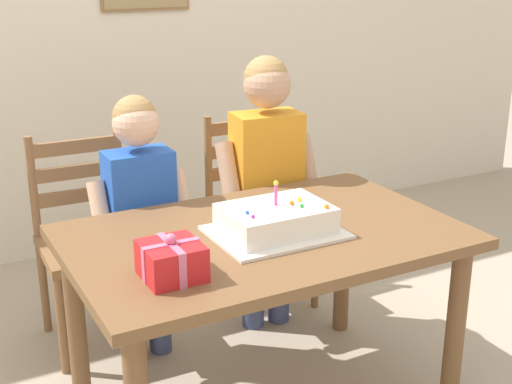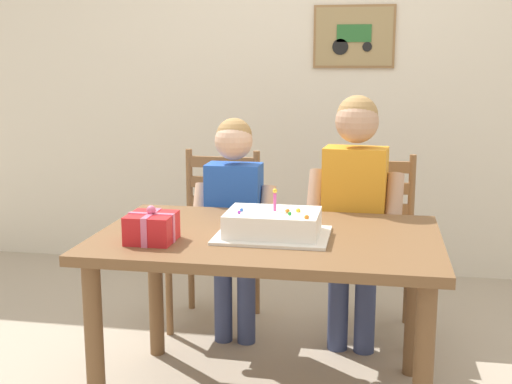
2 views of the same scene
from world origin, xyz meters
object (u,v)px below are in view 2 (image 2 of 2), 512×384
(dining_table, at_px, (268,258))
(chair_left, at_px, (216,238))
(gift_box_red_large, at_px, (152,228))
(chair_right, at_px, (373,245))
(child_younger, at_px, (234,209))
(child_older, at_px, (355,200))
(birthday_cake, at_px, (273,225))

(dining_table, distance_m, chair_left, 0.93)
(gift_box_red_large, bearing_deg, chair_right, 50.39)
(chair_left, height_order, child_younger, child_younger)
(dining_table, distance_m, child_older, 0.66)
(dining_table, distance_m, chair_right, 0.93)
(dining_table, xyz_separation_m, gift_box_red_large, (-0.42, -0.19, 0.15))
(gift_box_red_large, height_order, chair_right, chair_right)
(birthday_cake, xyz_separation_m, gift_box_red_large, (-0.44, -0.15, 0.01))
(child_younger, bearing_deg, child_older, -0.02)
(dining_table, bearing_deg, birthday_cake, -55.62)
(dining_table, relative_size, birthday_cake, 3.09)
(birthday_cake, relative_size, gift_box_red_large, 2.41)
(birthday_cake, bearing_deg, gift_box_red_large, -161.04)
(gift_box_red_large, bearing_deg, dining_table, 24.49)
(chair_left, bearing_deg, chair_right, 0.00)
(birthday_cake, relative_size, chair_right, 0.48)
(chair_left, relative_size, chair_right, 1.00)
(dining_table, relative_size, chair_left, 1.48)
(chair_right, bearing_deg, child_older, -109.97)
(chair_right, bearing_deg, dining_table, -116.92)
(chair_left, distance_m, chair_right, 0.83)
(dining_table, xyz_separation_m, birthday_cake, (0.03, -0.04, 0.15))
(child_older, bearing_deg, chair_left, 160.85)
(chair_left, bearing_deg, birthday_cake, -62.75)
(chair_left, distance_m, child_older, 0.83)
(child_younger, bearing_deg, gift_box_red_large, -101.96)
(child_older, xyz_separation_m, child_younger, (-0.58, 0.00, -0.07))
(gift_box_red_large, height_order, child_older, child_older)
(birthday_cake, height_order, child_older, child_older)
(dining_table, distance_m, gift_box_red_large, 0.48)
(child_older, relative_size, child_younger, 1.10)
(gift_box_red_large, distance_m, chair_left, 1.05)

